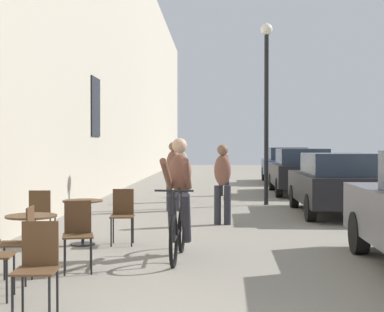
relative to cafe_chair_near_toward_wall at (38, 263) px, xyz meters
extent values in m
cube|color=#B7AD99|center=(-2.09, 11.66, 4.59)|extent=(0.50, 68.00, 10.22)
cube|color=black|center=(-1.82, 10.86, 2.20)|extent=(0.04, 1.10, 1.70)
cylinder|color=black|center=(-0.52, 0.80, -0.29)|extent=(0.02, 0.02, 0.45)
cylinder|color=black|center=(-0.47, 0.48, -0.29)|extent=(0.02, 0.02, 0.45)
cylinder|color=black|center=(0.18, -0.23, -0.29)|extent=(0.02, 0.02, 0.45)
cylinder|color=black|center=(-0.15, -0.25, -0.29)|extent=(0.02, 0.02, 0.45)
cylinder|color=black|center=(0.16, 0.10, -0.29)|extent=(0.02, 0.02, 0.45)
cylinder|color=black|center=(-0.17, 0.07, -0.29)|extent=(0.02, 0.02, 0.45)
cube|color=#4C331E|center=(0.01, -0.08, -0.06)|extent=(0.40, 0.40, 0.02)
cube|color=#4C331E|center=(-0.01, 0.10, 0.16)|extent=(0.34, 0.04, 0.42)
cylinder|color=black|center=(-0.69, 1.88, -0.51)|extent=(0.40, 0.40, 0.02)
cylinder|color=black|center=(-0.69, 1.88, -0.16)|extent=(0.05, 0.05, 0.67)
cylinder|color=#4C331E|center=(-0.69, 1.88, 0.19)|extent=(0.64, 0.64, 0.02)
cylinder|color=black|center=(0.10, 1.76, -0.29)|extent=(0.02, 0.02, 0.45)
cylinder|color=black|center=(-0.21, 1.68, -0.29)|extent=(0.02, 0.02, 0.45)
cylinder|color=black|center=(0.02, 2.07, -0.29)|extent=(0.02, 0.02, 0.45)
cylinder|color=black|center=(-0.29, 1.99, -0.29)|extent=(0.02, 0.02, 0.45)
cube|color=#4C331E|center=(-0.09, 1.88, -0.06)|extent=(0.46, 0.46, 0.02)
cube|color=#4C331E|center=(-0.14, 2.05, 0.16)|extent=(0.34, 0.10, 0.42)
cylinder|color=black|center=(-0.87, 1.43, -0.29)|extent=(0.02, 0.02, 0.45)
cylinder|color=black|center=(-0.51, 1.14, -0.29)|extent=(0.02, 0.02, 0.45)
cylinder|color=black|center=(-0.54, 1.47, -0.29)|extent=(0.02, 0.02, 0.45)
cube|color=#4C331E|center=(-0.69, 1.29, -0.06)|extent=(0.42, 0.42, 0.02)
cube|color=#4C331E|center=(-0.51, 1.31, 0.16)|extent=(0.05, 0.34, 0.42)
cylinder|color=black|center=(-0.50, 3.83, -0.51)|extent=(0.40, 0.40, 0.02)
cylinder|color=black|center=(-0.50, 3.83, -0.16)|extent=(0.05, 0.05, 0.67)
cylinder|color=#4C331E|center=(-0.50, 3.83, 0.19)|extent=(0.64, 0.64, 0.02)
cylinder|color=black|center=(0.31, 3.68, -0.29)|extent=(0.02, 0.02, 0.45)
cylinder|color=black|center=(-0.01, 3.66, -0.29)|extent=(0.02, 0.02, 0.45)
cylinder|color=black|center=(0.29, 4.00, -0.29)|extent=(0.02, 0.02, 0.45)
cylinder|color=black|center=(-0.03, 3.98, -0.29)|extent=(0.02, 0.02, 0.45)
cube|color=#4C331E|center=(0.14, 3.83, -0.06)|extent=(0.41, 0.41, 0.02)
cube|color=#4C331E|center=(0.13, 4.01, 0.16)|extent=(0.34, 0.05, 0.42)
cylinder|color=black|center=(-1.33, 3.98, -0.29)|extent=(0.02, 0.02, 0.45)
cylinder|color=black|center=(-1.00, 4.00, -0.29)|extent=(0.02, 0.02, 0.45)
cylinder|color=black|center=(-1.31, 3.66, -0.29)|extent=(0.02, 0.02, 0.45)
cylinder|color=black|center=(-0.99, 3.68, -0.29)|extent=(0.02, 0.02, 0.45)
cube|color=#4C331E|center=(-1.16, 3.83, -0.06)|extent=(0.40, 0.40, 0.02)
cube|color=#4C331E|center=(-1.15, 3.65, 0.16)|extent=(0.34, 0.04, 0.42)
torus|color=black|center=(1.09, 2.27, -0.19)|extent=(0.08, 0.71, 0.71)
torus|color=black|center=(1.13, 3.32, -0.19)|extent=(0.08, 0.71, 0.71)
cylinder|color=black|center=(1.12, 3.23, 0.10)|extent=(0.04, 0.22, 0.58)
cylinder|color=black|center=(1.10, 2.73, 0.43)|extent=(0.07, 0.83, 0.14)
cylinder|color=black|center=(1.09, 2.29, 0.15)|extent=(0.04, 0.09, 0.67)
cylinder|color=black|center=(1.11, 2.82, -0.15)|extent=(0.08, 1.00, 0.12)
cylinder|color=black|center=(1.09, 2.32, 0.48)|extent=(0.52, 0.05, 0.03)
ellipsoid|color=black|center=(1.12, 3.14, 0.41)|extent=(0.12, 0.24, 0.06)
ellipsoid|color=brown|center=(1.12, 3.06, 0.69)|extent=(0.35, 0.36, 0.59)
sphere|color=tan|center=(1.12, 3.02, 1.08)|extent=(0.22, 0.22, 0.22)
cylinder|color=#26262D|center=(1.21, 2.98, 0.03)|extent=(0.15, 0.40, 0.75)
cylinder|color=#26262D|center=(1.01, 2.98, 0.03)|extent=(0.15, 0.40, 0.75)
cylinder|color=brown|center=(1.24, 2.66, 0.68)|extent=(0.10, 0.75, 0.48)
cylinder|color=brown|center=(0.96, 2.67, 0.68)|extent=(0.14, 0.75, 0.48)
cylinder|color=#26262D|center=(1.68, 6.23, -0.12)|extent=(0.14, 0.14, 0.79)
cylinder|color=#26262D|center=(1.88, 6.21, -0.12)|extent=(0.14, 0.14, 0.79)
ellipsoid|color=brown|center=(1.78, 6.22, 0.59)|extent=(0.36, 0.27, 0.63)
sphere|color=brown|center=(1.78, 6.22, 1.00)|extent=(0.22, 0.22, 0.22)
cylinder|color=#26262D|center=(0.70, 8.51, -0.10)|extent=(0.14, 0.14, 0.83)
cylinder|color=#26262D|center=(0.50, 8.55, -0.10)|extent=(0.14, 0.14, 0.83)
ellipsoid|color=brown|center=(0.60, 8.53, 0.64)|extent=(0.38, 0.30, 0.65)
sphere|color=brown|center=(0.60, 8.53, 1.06)|extent=(0.22, 0.22, 0.22)
cylinder|color=#26262D|center=(0.79, 10.77, -0.12)|extent=(0.14, 0.14, 0.80)
cylinder|color=#26262D|center=(0.59, 10.76, -0.12)|extent=(0.14, 0.14, 0.80)
ellipsoid|color=#9E9384|center=(0.69, 10.76, 0.60)|extent=(0.36, 0.26, 0.63)
sphere|color=brown|center=(0.69, 10.76, 1.02)|extent=(0.22, 0.22, 0.22)
cylinder|color=#26262D|center=(2.01, 12.78, -0.13)|extent=(0.14, 0.14, 0.77)
cylinder|color=#26262D|center=(1.81, 12.81, -0.13)|extent=(0.14, 0.14, 0.77)
ellipsoid|color=brown|center=(1.91, 12.80, 0.56)|extent=(0.38, 0.29, 0.61)
sphere|color=brown|center=(1.91, 12.80, 0.97)|extent=(0.22, 0.22, 0.22)
cylinder|color=black|center=(3.01, 10.06, 1.78)|extent=(0.12, 0.12, 4.60)
sphere|color=silver|center=(3.01, 10.06, 4.22)|extent=(0.32, 0.32, 0.32)
cylinder|color=black|center=(3.76, 3.25, -0.21)|extent=(0.21, 0.63, 0.62)
cube|color=black|center=(4.42, 8.10, 0.10)|extent=(1.71, 4.04, 0.65)
cube|color=#283342|center=(4.41, 7.61, 0.67)|extent=(1.42, 2.19, 0.49)
cylinder|color=black|center=(3.68, 9.43, -0.23)|extent=(0.19, 0.58, 0.58)
cylinder|color=black|center=(5.19, 9.42, -0.23)|extent=(0.19, 0.58, 0.58)
cylinder|color=black|center=(3.65, 6.78, -0.23)|extent=(0.19, 0.58, 0.58)
cylinder|color=black|center=(5.16, 6.76, -0.23)|extent=(0.19, 0.58, 0.58)
cube|color=black|center=(4.43, 13.59, 0.13)|extent=(1.86, 4.28, 0.69)
cube|color=#283342|center=(4.42, 13.08, 0.74)|extent=(1.53, 2.33, 0.51)
cylinder|color=black|center=(3.67, 15.01, -0.21)|extent=(0.21, 0.62, 0.61)
cylinder|color=black|center=(5.27, 14.97, -0.21)|extent=(0.21, 0.62, 0.61)
cylinder|color=black|center=(3.60, 12.21, -0.21)|extent=(0.21, 0.62, 0.61)
cylinder|color=black|center=(5.20, 12.17, -0.21)|extent=(0.21, 0.62, 0.61)
cube|color=#384C84|center=(4.68, 19.36, 0.14)|extent=(1.86, 4.33, 0.70)
cube|color=#283342|center=(4.67, 18.84, 0.75)|extent=(1.54, 2.35, 0.52)
cylinder|color=black|center=(3.89, 20.79, -0.21)|extent=(0.21, 0.62, 0.62)
cylinder|color=black|center=(5.51, 20.76, -0.21)|extent=(0.21, 0.62, 0.62)
cylinder|color=black|center=(3.84, 17.95, -0.21)|extent=(0.21, 0.62, 0.62)
cylinder|color=black|center=(5.46, 17.93, -0.21)|extent=(0.21, 0.62, 0.62)
camera|label=1|loc=(1.64, -5.03, 1.08)|focal=52.02mm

